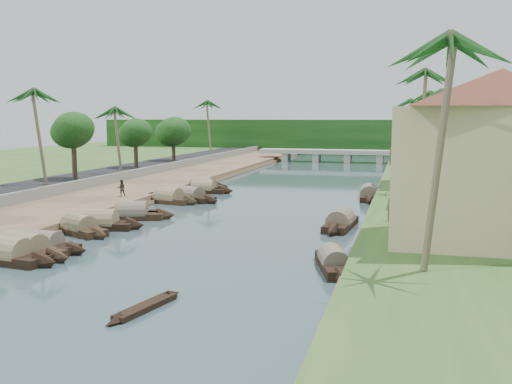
# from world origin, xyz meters

# --- Properties ---
(ground) EXTENTS (220.00, 220.00, 0.00)m
(ground) POSITION_xyz_m (0.00, 0.00, 0.00)
(ground) COLOR #364B51
(ground) RESTS_ON ground
(left_bank) EXTENTS (10.00, 180.00, 0.80)m
(left_bank) POSITION_xyz_m (-16.00, 20.00, 0.40)
(left_bank) COLOR brown
(left_bank) RESTS_ON ground
(right_bank) EXTENTS (16.00, 180.00, 1.20)m
(right_bank) POSITION_xyz_m (19.00, 20.00, 0.60)
(right_bank) COLOR #2C5120
(right_bank) RESTS_ON ground
(road) EXTENTS (8.00, 180.00, 1.40)m
(road) POSITION_xyz_m (-24.50, 20.00, 0.70)
(road) COLOR black
(road) RESTS_ON ground
(retaining_wall) EXTENTS (0.40, 180.00, 1.10)m
(retaining_wall) POSITION_xyz_m (-20.20, 20.00, 1.35)
(retaining_wall) COLOR slate
(retaining_wall) RESTS_ON left_bank
(treeline) EXTENTS (120.00, 14.00, 8.00)m
(treeline) POSITION_xyz_m (0.00, 100.00, 4.00)
(treeline) COLOR #10340E
(treeline) RESTS_ON ground
(bridge) EXTENTS (28.00, 4.00, 2.40)m
(bridge) POSITION_xyz_m (0.00, 72.00, 1.72)
(bridge) COLOR gray
(bridge) RESTS_ON ground
(building_near) EXTENTS (14.85, 14.85, 10.20)m
(building_near) POSITION_xyz_m (18.99, -2.00, 6.38)
(building_near) COLOR #C8B586
(building_near) RESTS_ON right_bank
(building_mid) EXTENTS (14.11, 14.11, 9.70)m
(building_mid) POSITION_xyz_m (19.99, 14.00, 6.13)
(building_mid) COLOR tan
(building_mid) RESTS_ON right_bank
(building_far) EXTENTS (15.59, 15.59, 10.20)m
(building_far) POSITION_xyz_m (18.99, 28.00, 6.38)
(building_far) COLOR white
(building_far) RESTS_ON right_bank
(building_distant) EXTENTS (12.62, 12.62, 9.20)m
(building_distant) POSITION_xyz_m (19.99, 48.00, 5.88)
(building_distant) COLOR #C8B586
(building_distant) RESTS_ON right_bank
(sampan_1) EXTENTS (7.70, 2.73, 2.24)m
(sampan_1) POSITION_xyz_m (-9.01, -9.42, 0.42)
(sampan_1) COLOR black
(sampan_1) RESTS_ON ground
(sampan_2) EXTENTS (8.35, 3.72, 2.17)m
(sampan_2) POSITION_xyz_m (-9.12, -7.82, 0.41)
(sampan_2) COLOR black
(sampan_2) RESTS_ON ground
(sampan_3) EXTENTS (7.09, 2.08, 1.93)m
(sampan_3) POSITION_xyz_m (-8.72, -6.50, 0.41)
(sampan_3) COLOR black
(sampan_3) RESTS_ON ground
(sampan_4) EXTENTS (7.12, 4.55, 2.06)m
(sampan_4) POSITION_xyz_m (-9.54, -0.91, 0.41)
(sampan_4) COLOR black
(sampan_4) RESTS_ON ground
(sampan_5) EXTENTS (7.31, 3.12, 2.27)m
(sampan_5) POSITION_xyz_m (-8.98, 1.21, 0.42)
(sampan_5) COLOR black
(sampan_5) RESTS_ON ground
(sampan_6) EXTENTS (7.72, 3.79, 2.25)m
(sampan_6) POSITION_xyz_m (-8.62, 5.77, 0.42)
(sampan_6) COLOR black
(sampan_6) RESTS_ON ground
(sampan_7) EXTENTS (6.71, 3.69, 1.83)m
(sampan_7) POSITION_xyz_m (-8.87, 6.52, 0.40)
(sampan_7) COLOR black
(sampan_7) RESTS_ON ground
(sampan_8) EXTENTS (7.59, 3.56, 2.28)m
(sampan_8) POSITION_xyz_m (-9.33, 15.17, 0.42)
(sampan_8) COLOR black
(sampan_8) RESTS_ON ground
(sampan_9) EXTENTS (8.33, 5.31, 2.16)m
(sampan_9) POSITION_xyz_m (-7.86, 17.27, 0.41)
(sampan_9) COLOR black
(sampan_9) RESTS_ON ground
(sampan_10) EXTENTS (7.38, 3.18, 2.02)m
(sampan_10) POSITION_xyz_m (-10.16, 18.70, 0.41)
(sampan_10) COLOR black
(sampan_10) RESTS_ON ground
(sampan_11) EXTENTS (7.33, 1.99, 2.11)m
(sampan_11) POSITION_xyz_m (-8.55, 23.26, 0.41)
(sampan_11) COLOR black
(sampan_11) RESTS_ON ground
(sampan_12) EXTENTS (8.64, 5.03, 2.10)m
(sampan_12) POSITION_xyz_m (-9.24, 25.21, 0.41)
(sampan_12) COLOR black
(sampan_12) RESTS_ON ground
(sampan_13) EXTENTS (7.10, 2.69, 1.95)m
(sampan_13) POSITION_xyz_m (-10.17, 26.70, 0.41)
(sampan_13) COLOR black
(sampan_13) RESTS_ON ground
(sampan_14) EXTENTS (3.29, 7.27, 1.80)m
(sampan_14) POSITION_xyz_m (9.99, -6.08, 0.40)
(sampan_14) COLOR black
(sampan_14) RESTS_ON ground
(sampan_15) EXTENTS (2.39, 8.10, 2.15)m
(sampan_15) POSITION_xyz_m (9.01, 6.32, 0.41)
(sampan_15) COLOR black
(sampan_15) RESTS_ON ground
(sampan_16) EXTENTS (2.41, 9.17, 2.21)m
(sampan_16) POSITION_xyz_m (10.08, 23.27, 0.42)
(sampan_16) COLOR black
(sampan_16) RESTS_ON ground
(canoe_0) EXTENTS (1.86, 5.27, 0.69)m
(canoe_0) POSITION_xyz_m (2.66, -15.09, 0.10)
(canoe_0) COLOR black
(canoe_0) RESTS_ON ground
(canoe_1) EXTENTS (4.92, 1.12, 0.79)m
(canoe_1) POSITION_xyz_m (-10.44, 0.89, 0.10)
(canoe_1) COLOR black
(canoe_1) RESTS_ON ground
(canoe_2) EXTENTS (5.19, 2.49, 0.76)m
(canoe_2) POSITION_xyz_m (-8.10, 17.49, 0.10)
(canoe_2) COLOR black
(canoe_2) RESTS_ON ground
(palm_0) EXTENTS (3.20, 3.20, 12.60)m
(palm_0) POSITION_xyz_m (15.00, -9.60, 11.98)
(palm_0) COLOR #72614C
(palm_0) RESTS_ON ground
(palm_1) EXTENTS (3.20, 3.20, 10.62)m
(palm_1) POSITION_xyz_m (16.00, 4.17, 10.06)
(palm_1) COLOR #72614C
(palm_1) RESTS_ON ground
(palm_2) EXTENTS (3.20, 3.20, 13.38)m
(palm_2) POSITION_xyz_m (15.00, 20.49, 12.72)
(palm_2) COLOR #72614C
(palm_2) RESTS_ON ground
(palm_3) EXTENTS (3.20, 3.20, 12.04)m
(palm_3) POSITION_xyz_m (16.00, 38.78, 11.44)
(palm_3) COLOR #72614C
(palm_3) RESTS_ON ground
(palm_5) EXTENTS (3.20, 3.20, 11.56)m
(palm_5) POSITION_xyz_m (-24.00, 15.58, 11.18)
(palm_5) COLOR #72614C
(palm_5) RESTS_ON ground
(palm_6) EXTENTS (3.20, 3.20, 9.83)m
(palm_6) POSITION_xyz_m (-22.00, 28.82, 9.51)
(palm_6) COLOR #72614C
(palm_6) RESTS_ON ground
(palm_7) EXTENTS (3.20, 3.20, 11.62)m
(palm_7) POSITION_xyz_m (14.00, 56.45, 11.02)
(palm_7) COLOR #72614C
(palm_7) RESTS_ON ground
(palm_8) EXTENTS (3.20, 3.20, 11.52)m
(palm_8) POSITION_xyz_m (-20.50, 59.79, 11.14)
(palm_8) COLOR #72614C
(palm_8) RESTS_ON ground
(tree_3) EXTENTS (4.68, 4.68, 7.62)m
(tree_3) POSITION_xyz_m (-24.00, 21.52, 6.98)
(tree_3) COLOR #493C2A
(tree_3) RESTS_ON ground
(tree_4) EXTENTS (4.48, 4.48, 6.80)m
(tree_4) POSITION_xyz_m (-24.00, 37.34, 6.27)
(tree_4) COLOR #493C2A
(tree_4) RESTS_ON ground
(tree_5) EXTENTS (5.46, 5.46, 7.03)m
(tree_5) POSITION_xyz_m (-24.00, 51.16, 6.12)
(tree_5) COLOR #493C2A
(tree_5) RESTS_ON ground
(tree_6) EXTENTS (4.16, 4.16, 6.39)m
(tree_6) POSITION_xyz_m (24.00, 29.02, 5.79)
(tree_6) COLOR #493C2A
(tree_6) RESTS_ON ground
(person_far) EXTENTS (1.02, 0.98, 1.66)m
(person_far) POSITION_xyz_m (-13.48, 13.10, 1.63)
(person_far) COLOR #382E27
(person_far) RESTS_ON left_bank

